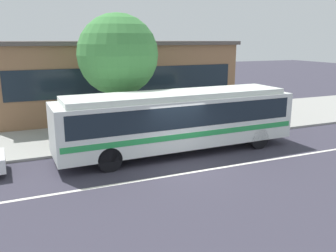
% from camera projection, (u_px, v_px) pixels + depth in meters
% --- Properties ---
extents(ground_plane, '(120.00, 120.00, 0.00)m').
position_uv_depth(ground_plane, '(183.00, 166.00, 14.74)').
color(ground_plane, '#373542').
extents(sidewalk_slab, '(60.00, 8.00, 0.12)m').
position_uv_depth(sidewalk_slab, '(132.00, 127.00, 21.13)').
color(sidewalk_slab, '#999892').
rests_on(sidewalk_slab, ground_plane).
extents(lane_stripe_center, '(56.00, 0.16, 0.01)m').
position_uv_depth(lane_stripe_center, '(192.00, 172.00, 14.03)').
color(lane_stripe_center, silver).
rests_on(lane_stripe_center, ground_plane).
extents(transit_bus, '(11.24, 2.83, 2.83)m').
position_uv_depth(transit_bus, '(178.00, 118.00, 16.20)').
color(transit_bus, silver).
rests_on(transit_bus, ground_plane).
extents(pedestrian_waiting_near_sign, '(0.36, 0.36, 1.66)m').
position_uv_depth(pedestrian_waiting_near_sign, '(104.00, 122.00, 17.71)').
color(pedestrian_waiting_near_sign, '#2E3141').
rests_on(pedestrian_waiting_near_sign, sidewalk_slab).
extents(pedestrian_walking_along_curb, '(0.48, 0.48, 1.63)m').
position_uv_depth(pedestrian_walking_along_curb, '(78.00, 122.00, 17.92)').
color(pedestrian_walking_along_curb, '#373741').
rests_on(pedestrian_walking_along_curb, sidewalk_slab).
extents(bus_stop_sign, '(0.08, 0.44, 2.53)m').
position_uv_depth(bus_stop_sign, '(241.00, 101.00, 19.93)').
color(bus_stop_sign, gray).
rests_on(bus_stop_sign, sidewalk_slab).
extents(street_tree_near_stop, '(4.17, 4.17, 6.34)m').
position_uv_depth(street_tree_near_stop, '(118.00, 55.00, 18.11)').
color(street_tree_near_stop, brown).
rests_on(street_tree_near_stop, sidewalk_slab).
extents(station_building, '(15.94, 8.87, 5.03)m').
position_uv_depth(station_building, '(112.00, 76.00, 25.62)').
color(station_building, '#886145').
rests_on(station_building, ground_plane).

